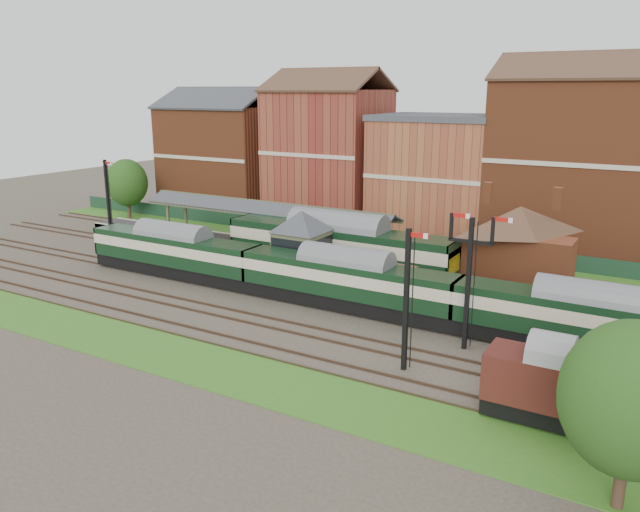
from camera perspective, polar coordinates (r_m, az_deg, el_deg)
The scene contains 18 objects.
ground at distance 45.43m, azimuth -0.59°, elevation -4.33°, with size 160.00×160.00×0.00m, color #473D33.
grass_back at distance 59.13m, azimuth 7.38°, elevation 0.17°, with size 90.00×4.50×0.06m, color #2D6619.
grass_front at distance 36.38m, azimuth -10.46°, elevation -9.61°, with size 90.00×5.00×0.06m, color #2D6619.
fence at distance 60.75m, azimuth 8.14°, elevation 1.24°, with size 90.00×0.12×1.50m, color #193823.
platform at distance 55.74m, azimuth 0.13°, elevation -0.12°, with size 55.00×3.40×1.00m, color #2D2D2D.
signal_box at distance 48.67m, azimuth -1.67°, elevation 0.91°, with size 5.40×5.40×6.00m.
brick_hut at distance 45.65m, azimuth 6.92°, elevation -2.76°, with size 3.20×2.64×2.94m.
station_building at distance 48.88m, azimuth 17.64°, elevation 1.18°, with size 8.10×8.10×5.90m.
canopy at distance 58.01m, azimuth -5.02°, elevation 4.56°, with size 26.00×3.89×4.08m.
semaphore_bracket at distance 37.19m, azimuth 13.49°, elevation -1.66°, with size 3.60×0.25×8.18m.
semaphore_platform_end at distance 69.47m, azimuth -18.83°, elevation 5.18°, with size 1.23×0.25×8.00m.
semaphore_siding at distance 33.90m, azimuth 7.93°, elevation -3.85°, with size 1.23×0.25×8.00m.
town_backdrop at distance 66.15m, azimuth 10.53°, elevation 7.77°, with size 69.00×10.00×16.00m.
dmu_train at distance 43.52m, azimuth 2.37°, elevation -2.19°, with size 48.14×2.54×3.70m.
platform_railcar at distance 50.83m, azimuth 1.63°, elevation 0.87°, with size 19.66×3.09×4.53m.
goods_van_a at distance 30.99m, azimuth 20.14°, elevation -10.94°, with size 5.62×2.44×3.41m.
tree_far at distance 25.10m, azimuth 26.61°, elevation -11.66°, with size 5.03×5.03×7.33m.
tree_back at distance 78.05m, azimuth -17.23°, elevation 6.42°, with size 4.87×4.87×7.11m.
Camera 1 is at (22.00, -36.80, 15.01)m, focal length 35.00 mm.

